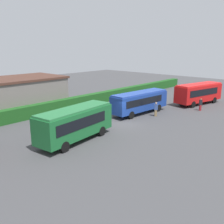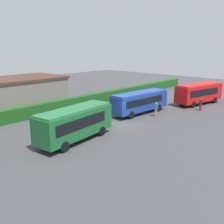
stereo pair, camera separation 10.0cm
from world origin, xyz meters
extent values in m
plane|color=#424244|center=(0.00, 0.00, 0.00)|extent=(102.59, 102.59, 0.00)
cube|color=#19602D|center=(-7.65, -0.14, 1.83)|extent=(8.77, 3.50, 2.55)
cube|color=#27723C|center=(-7.65, -0.14, 3.20)|extent=(8.49, 3.27, 0.20)
cube|color=black|center=(-8.09, 1.10, 2.13)|extent=(6.62, 0.80, 1.02)
cube|color=black|center=(-7.80, -1.45, 2.13)|extent=(6.62, 0.80, 1.02)
cube|color=black|center=(-3.40, 0.35, 2.13)|extent=(0.28, 2.08, 1.07)
cube|color=silver|center=(-3.40, 0.35, 2.92)|extent=(0.20, 1.40, 0.28)
cylinder|color=black|center=(-5.16, 1.33, 0.50)|extent=(1.03, 0.39, 1.00)
cylinder|color=black|center=(-4.89, -1.00, 0.50)|extent=(1.03, 0.39, 1.00)
cylinder|color=black|center=(-10.41, 0.72, 0.50)|extent=(1.03, 0.39, 1.00)
cylinder|color=black|center=(-10.14, -1.61, 0.50)|extent=(1.03, 0.39, 1.00)
sphere|color=silver|center=(-3.46, 1.05, 0.90)|extent=(0.22, 0.22, 0.22)
sphere|color=silver|center=(-3.30, -0.34, 0.90)|extent=(0.22, 0.22, 0.22)
cube|color=navy|center=(5.13, 1.47, 1.68)|extent=(9.45, 3.09, 2.25)
cube|color=#2747A0|center=(5.13, 1.47, 2.90)|extent=(9.16, 2.88, 0.20)
cube|color=black|center=(4.92, 2.68, 1.95)|extent=(7.23, 0.62, 0.90)
cube|color=black|center=(4.73, 0.31, 1.95)|extent=(7.23, 0.62, 0.90)
cube|color=black|center=(9.77, 1.10, 1.95)|extent=(0.19, 1.93, 0.95)
cube|color=silver|center=(9.77, 1.10, 2.62)|extent=(0.14, 1.29, 0.28)
cylinder|color=black|center=(8.09, 2.32, 0.50)|extent=(1.02, 0.36, 1.00)
cylinder|color=black|center=(7.91, 0.17, 0.50)|extent=(1.02, 0.36, 1.00)
cylinder|color=black|center=(2.34, 2.78, 0.50)|extent=(1.02, 0.36, 1.00)
cylinder|color=black|center=(2.17, 0.63, 0.50)|extent=(1.02, 0.36, 1.00)
sphere|color=silver|center=(9.84, 1.74, 0.90)|extent=(0.22, 0.22, 0.22)
sphere|color=silver|center=(9.74, 0.46, 0.90)|extent=(0.22, 0.22, 0.22)
cube|color=red|center=(16.26, -1.98, 1.82)|extent=(9.18, 4.32, 2.54)
cube|color=red|center=(16.26, -1.98, 3.19)|extent=(8.87, 4.07, 0.20)
cube|color=black|center=(16.23, -0.67, 2.13)|extent=(6.75, 1.50, 1.02)
cube|color=black|center=(15.70, -3.15, 2.13)|extent=(6.75, 1.50, 1.02)
cube|color=black|center=(20.60, -2.91, 2.13)|extent=(0.47, 2.02, 1.07)
cube|color=silver|center=(20.60, -2.91, 2.91)|extent=(0.33, 1.36, 0.28)
cylinder|color=black|center=(19.18, -1.42, 0.50)|extent=(1.04, 0.48, 1.00)
cylinder|color=black|center=(18.69, -3.68, 0.50)|extent=(1.04, 0.48, 1.00)
cylinder|color=black|center=(13.82, -0.27, 0.50)|extent=(1.04, 0.48, 1.00)
cylinder|color=black|center=(13.33, -2.53, 0.50)|extent=(1.04, 0.48, 1.00)
sphere|color=silver|center=(20.76, -2.24, 0.90)|extent=(0.22, 0.22, 0.22)
sphere|color=silver|center=(20.46, -3.59, 0.90)|extent=(0.22, 0.22, 0.22)
cube|color=olive|center=(5.39, -1.00, 0.44)|extent=(0.38, 0.39, 0.88)
cube|color=#334C8C|center=(5.39, -1.00, 1.27)|extent=(0.51, 0.53, 0.77)
sphere|color=tan|center=(5.39, -1.00, 1.78)|extent=(0.24, 0.24, 0.24)
cube|color=maroon|center=(12.37, -4.10, 0.42)|extent=(0.35, 0.35, 0.83)
cube|color=black|center=(12.37, -4.10, 1.19)|extent=(0.47, 0.47, 0.73)
sphere|color=#8C6647|center=(12.37, -4.10, 1.67)|extent=(0.23, 0.23, 0.23)
cube|color=#1C511C|center=(0.00, 10.55, 0.84)|extent=(63.30, 1.21, 1.68)
cube|color=slate|center=(-5.22, 14.78, 2.28)|extent=(11.18, 7.45, 4.56)
cube|color=#4C2D23|center=(-5.22, 14.78, 4.71)|extent=(11.63, 7.75, 0.30)
cone|color=orange|center=(22.44, 0.12, 0.30)|extent=(0.36, 0.36, 0.60)
camera|label=1|loc=(-22.71, -18.68, 9.08)|focal=40.67mm
camera|label=2|loc=(-22.64, -18.75, 9.08)|focal=40.67mm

